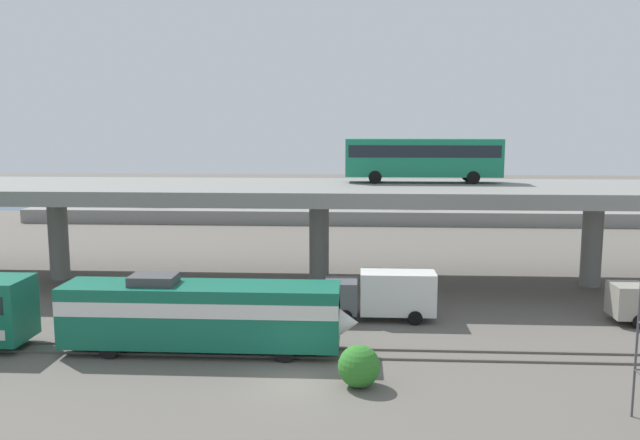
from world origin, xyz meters
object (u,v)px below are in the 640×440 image
object	(u,v)px
parked_car_0	(289,197)
service_truck_east	(383,294)
transit_bus_on_overpass	(423,156)
train_locomotive	(215,312)
parked_car_4	(413,202)
parked_car_2	(156,201)
parked_car_1	(482,200)
parked_car_3	(110,196)

from	to	relation	value
parked_car_0	service_truck_east	bearing A→B (deg)	-77.01
transit_bus_on_overpass	service_truck_east	distance (m)	14.63
train_locomotive	parked_car_4	world-z (taller)	train_locomotive
parked_car_2	service_truck_east	bearing A→B (deg)	122.94
train_locomotive	parked_car_0	xyz separation A→B (m)	(-1.61, 53.08, 0.23)
parked_car_1	parked_car_4	distance (m)	9.61
transit_bus_on_overpass	parked_car_3	distance (m)	52.45
parked_car_1	parked_car_2	bearing A→B (deg)	4.43
parked_car_2	parked_car_4	xyz separation A→B (m)	(32.46, 0.03, -0.00)
parked_car_0	parked_car_4	distance (m)	16.64
parked_car_2	parked_car_3	size ratio (longest dim) A/B	0.90
transit_bus_on_overpass	parked_car_4	xyz separation A→B (m)	(1.87, 30.21, -7.15)
service_truck_east	parked_car_3	distance (m)	58.45
transit_bus_on_overpass	parked_car_0	world-z (taller)	transit_bus_on_overpass
parked_car_3	parked_car_1	bearing A→B (deg)	-1.84
parked_car_1	parked_car_3	distance (m)	49.39
parked_car_1	parked_car_4	bearing A→B (deg)	19.34
transit_bus_on_overpass	parked_car_4	distance (m)	31.10
transit_bus_on_overpass	parked_car_2	xyz separation A→B (m)	(-30.59, 30.17, -7.15)
train_locomotive	parked_car_0	bearing A→B (deg)	91.73
train_locomotive	parked_car_2	world-z (taller)	train_locomotive
parked_car_2	parked_car_1	bearing A→B (deg)	-175.57
service_truck_east	parked_car_3	xyz separation A→B (m)	(-35.04, 46.78, 0.79)
parked_car_1	parked_car_2	xyz separation A→B (m)	(-41.52, -3.21, -0.00)
transit_bus_on_overpass	parked_car_1	bearing A→B (deg)	-108.13
transit_bus_on_overpass	parked_car_1	size ratio (longest dim) A/B	2.81
transit_bus_on_overpass	parked_car_4	world-z (taller)	transit_bus_on_overpass
parked_car_1	parked_car_3	bearing A→B (deg)	-1.84
parked_car_4	train_locomotive	bearing A→B (deg)	73.47
parked_car_1	train_locomotive	bearing A→B (deg)	65.59
transit_bus_on_overpass	parked_car_2	size ratio (longest dim) A/B	2.88
train_locomotive	parked_car_2	size ratio (longest dim) A/B	3.75
parked_car_0	parked_car_3	distance (m)	24.30
transit_bus_on_overpass	parked_car_1	world-z (taller)	transit_bus_on_overpass
train_locomotive	service_truck_east	world-z (taller)	train_locomotive
parked_car_0	parked_car_1	size ratio (longest dim) A/B	0.97
parked_car_0	parked_car_2	size ratio (longest dim) A/B	1.00
train_locomotive	parked_car_3	world-z (taller)	train_locomotive
service_truck_east	parked_car_4	world-z (taller)	parked_car_4
train_locomotive	parked_car_1	distance (m)	56.77
train_locomotive	parked_car_2	bearing A→B (deg)	110.43
parked_car_0	parked_car_1	bearing A→B (deg)	-3.15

